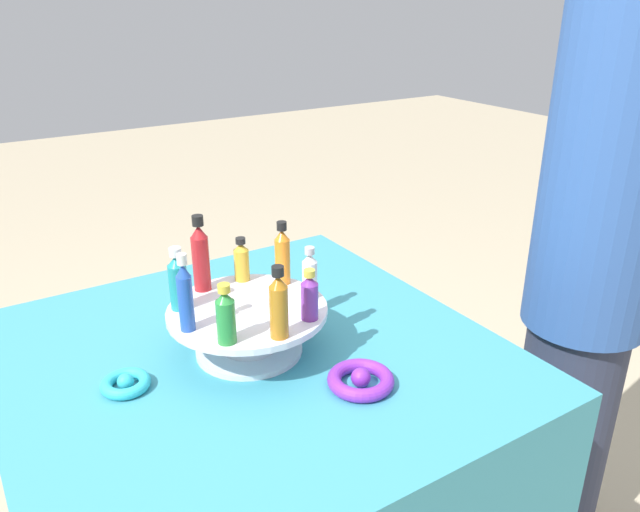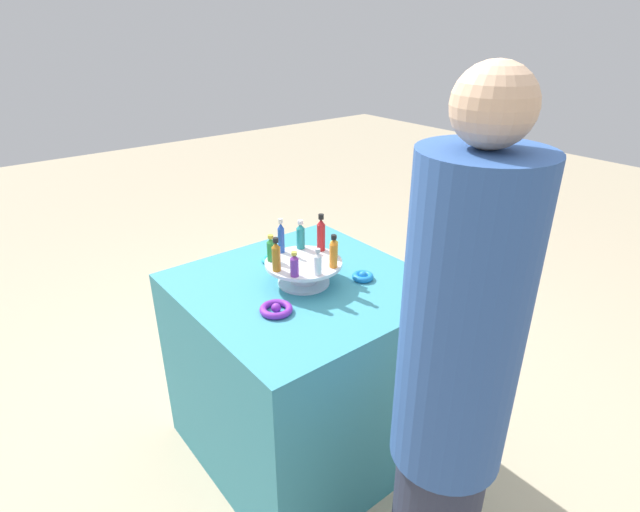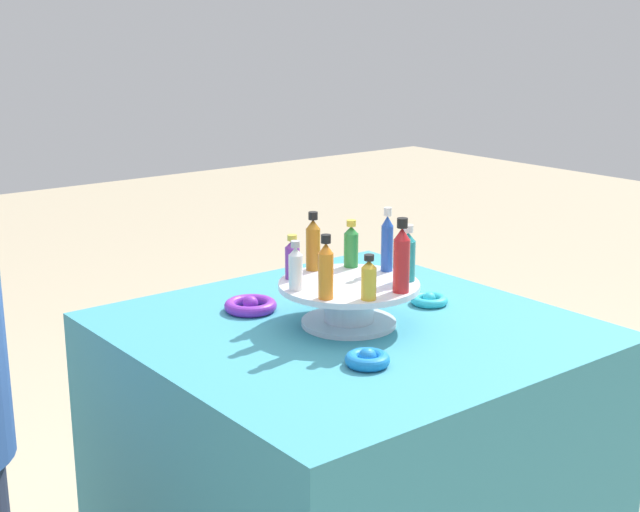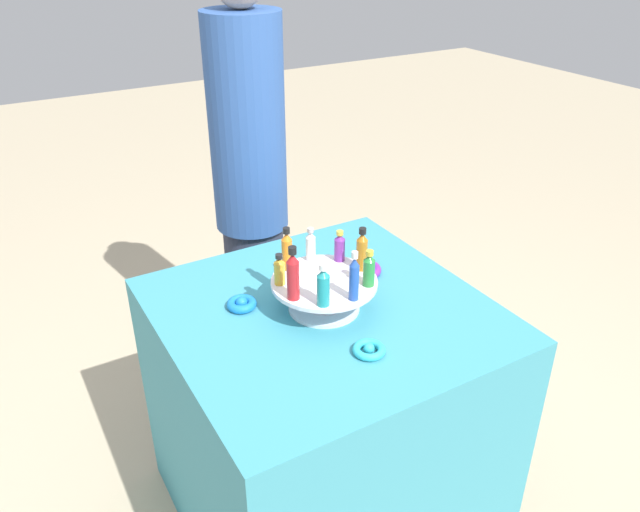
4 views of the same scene
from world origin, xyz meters
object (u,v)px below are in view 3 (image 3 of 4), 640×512
at_px(display_stand, 349,298).
at_px(bottle_teal, 407,255).
at_px(bottle_blue, 387,242).
at_px(bottle_purple, 292,258).
at_px(bottle_amber, 315,243).
at_px(ribbon_bow_blue, 367,359).
at_px(bottle_gold, 369,279).
at_px(ribbon_bow_purple, 251,305).
at_px(bottle_orange, 326,269).
at_px(bottle_clear, 296,268).
at_px(ribbon_bow_teal, 429,300).
at_px(bottle_green, 351,245).
at_px(bottle_red, 402,258).

bearing_deg(display_stand, bottle_teal, 148.13).
relative_size(bottle_blue, bottle_purple, 1.48).
relative_size(bottle_amber, ribbon_bow_blue, 1.52).
xyz_separation_m(bottle_gold, ribbon_bow_purple, (0.06, -0.31, -0.12)).
bearing_deg(bottle_orange, bottle_clear, -81.87).
xyz_separation_m(ribbon_bow_teal, ribbon_bow_blue, (0.34, 0.19, 0.00)).
bearing_deg(ribbon_bow_teal, bottle_green, -32.63).
distance_m(bottle_orange, bottle_purple, 0.15).
relative_size(bottle_teal, bottle_blue, 0.85).
height_order(bottle_blue, ribbon_bow_blue, bottle_blue).
bearing_deg(bottle_red, bottle_teal, -141.87).
bearing_deg(bottle_red, ribbon_bow_purple, -65.00).
xyz_separation_m(bottle_blue, bottle_amber, (0.11, -0.10, -0.01)).
bearing_deg(bottle_amber, bottle_green, 158.13).
xyz_separation_m(bottle_blue, ribbon_bow_teal, (-0.11, 0.02, -0.14)).
relative_size(bottle_green, bottle_purple, 1.11).
relative_size(bottle_red, bottle_blue, 1.08).
relative_size(display_stand, ribbon_bow_blue, 3.48).
bearing_deg(bottle_clear, bottle_blue, 178.13).
bearing_deg(bottle_gold, bottle_amber, -101.87).
distance_m(bottle_orange, ribbon_bow_blue, 0.19).
bearing_deg(bottle_blue, ribbon_bow_teal, 168.38).
relative_size(bottle_blue, bottle_green, 1.33).
xyz_separation_m(display_stand, bottle_teal, (-0.10, 0.06, 0.09)).
xyz_separation_m(bottle_clear, bottle_blue, (-0.23, 0.01, 0.02)).
xyz_separation_m(bottle_clear, ribbon_bow_purple, (-0.01, -0.17, -0.12)).
height_order(ribbon_bow_teal, ribbon_bow_blue, ribbon_bow_blue).
xyz_separation_m(bottle_orange, bottle_blue, (-0.22, -0.07, 0.01)).
height_order(bottle_amber, ribbon_bow_blue, bottle_amber).
distance_m(bottle_orange, bottle_blue, 0.23).
relative_size(bottle_gold, ribbon_bow_blue, 1.06).
bearing_deg(ribbon_bow_blue, bottle_amber, -111.32).
bearing_deg(bottle_red, display_stand, -71.87).
height_order(bottle_blue, ribbon_bow_teal, bottle_blue).
relative_size(bottle_gold, ribbon_bow_purple, 0.78).
xyz_separation_m(bottle_red, bottle_green, (-0.04, -0.20, -0.02)).
height_order(bottle_clear, bottle_orange, bottle_orange).
relative_size(bottle_orange, bottle_amber, 1.00).
bearing_deg(bottle_amber, bottle_gold, 78.13).
height_order(bottle_blue, bottle_green, bottle_blue).
distance_m(bottle_green, ribbon_bow_blue, 0.37).
distance_m(bottle_orange, bottle_amber, 0.21).
relative_size(bottle_orange, ribbon_bow_purple, 1.11).
distance_m(bottle_purple, ribbon_bow_purple, 0.16).
distance_m(bottle_green, bottle_amber, 0.08).
relative_size(display_stand, bottle_green, 2.81).
distance_m(bottle_clear, bottle_purple, 0.08).
relative_size(bottle_teal, bottle_green, 1.13).
height_order(bottle_gold, bottle_purple, bottle_purple).
relative_size(bottle_green, bottle_amber, 0.82).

